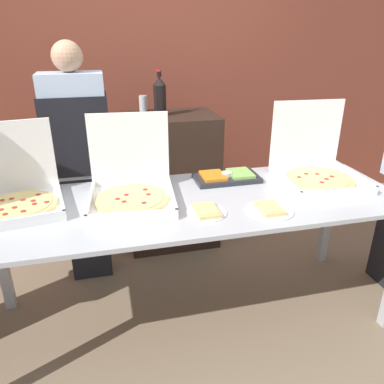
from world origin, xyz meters
name	(u,v)px	position (x,y,z in m)	size (l,w,h in m)	color
ground_plane	(192,314)	(0.00, 0.00, 0.00)	(16.00, 16.00, 0.00)	#847056
brick_wall_behind	(148,67)	(0.00, 1.70, 1.40)	(10.00, 0.06, 2.80)	brown
buffet_table	(192,214)	(0.00, 0.00, 0.74)	(2.43, 0.84, 0.83)	#B7BABF
pizza_box_far_left	(131,186)	(-0.33, 0.09, 0.91)	(0.50, 0.52, 0.46)	white
pizza_box_near_left	(316,168)	(0.84, 0.11, 0.91)	(0.51, 0.53, 0.48)	white
pizza_box_far_right	(18,194)	(-0.93, 0.14, 0.91)	(0.50, 0.52, 0.44)	white
paper_plate_front_left	(207,211)	(0.03, -0.18, 0.84)	(0.21, 0.21, 0.03)	white
paper_plate_front_center	(269,209)	(0.37, -0.23, 0.84)	(0.26, 0.26, 0.03)	white
veggie_tray	(227,177)	(0.29, 0.25, 0.85)	(0.41, 0.22, 0.05)	#28282D
sideboard_podium	(171,181)	(0.06, 1.00, 0.55)	(0.74, 0.51, 1.11)	black
soda_bottle	(160,96)	(-0.01, 0.99, 1.25)	(0.10, 0.10, 0.34)	black
soda_can_silver	(143,103)	(-0.11, 1.20, 1.17)	(0.07, 0.07, 0.12)	silver
person_server_vest	(80,155)	(-0.62, 0.66, 0.94)	(0.42, 0.24, 1.66)	black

